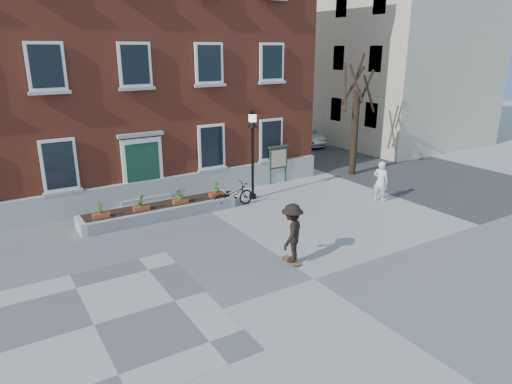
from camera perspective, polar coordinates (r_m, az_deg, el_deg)
ground at (r=13.62m, az=7.25°, el=-10.74°), size 100.00×100.00×0.00m
checker_patch at (r=12.18m, az=-19.59°, el=-15.40°), size 6.00×6.00×0.01m
bicycle at (r=19.16m, az=-2.90°, el=-0.43°), size 1.98×0.78×1.02m
parked_car at (r=31.67m, az=5.91°, el=6.94°), size 1.35×3.80×1.25m
bystander at (r=20.55m, az=15.31°, el=1.31°), size 0.65×0.77×1.78m
brick_building at (r=23.87m, az=-18.83°, el=16.40°), size 18.40×10.85×12.60m
planter_assembly at (r=18.40m, az=-11.90°, el=-2.24°), size 6.20×1.12×1.15m
bare_tree at (r=24.27m, az=12.29°, el=8.57°), size 1.83×1.83×6.16m
side_street at (r=38.74m, az=10.20°, el=18.21°), size 15.20×36.00×14.50m
lamp_post at (r=19.72m, az=-0.43°, el=6.22°), size 0.40×0.40×3.93m
notice_board at (r=22.45m, az=2.81°, el=4.27°), size 1.10×0.16×1.87m
skateboarder at (r=14.09m, az=4.52°, el=-5.12°), size 1.37×1.28×1.94m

